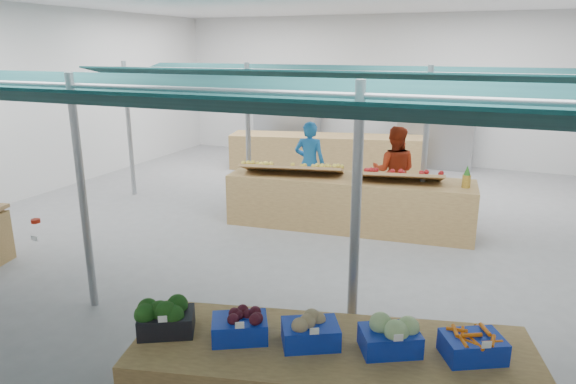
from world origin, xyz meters
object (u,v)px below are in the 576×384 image
at_px(fruit_counter, 349,203).
at_px(crate_stack, 455,370).
at_px(vendor_left, 309,164).
at_px(vendor_right, 394,171).
at_px(veg_counter, 332,379).

height_order(fruit_counter, crate_stack, fruit_counter).
bearing_deg(crate_stack, fruit_counter, 118.58).
relative_size(vendor_left, vendor_right, 1.00).
bearing_deg(fruit_counter, veg_counter, -81.39).
relative_size(fruit_counter, crate_stack, 7.93).
xyz_separation_m(fruit_counter, vendor_right, (0.60, 1.10, 0.42)).
relative_size(fruit_counter, vendor_left, 2.50).
distance_m(veg_counter, crate_stack, 1.24).
relative_size(veg_counter, vendor_left, 2.00).
bearing_deg(fruit_counter, vendor_left, 131.29).
bearing_deg(crate_stack, veg_counter, -146.31).
relative_size(crate_stack, vendor_left, 0.32).
bearing_deg(vendor_left, vendor_right, 173.80).
bearing_deg(veg_counter, crate_stack, 19.22).
bearing_deg(veg_counter, fruit_counter, 90.34).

